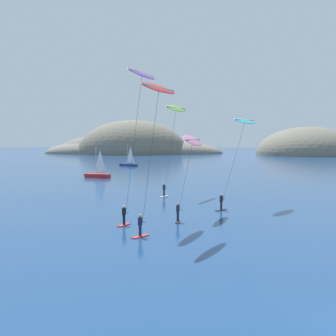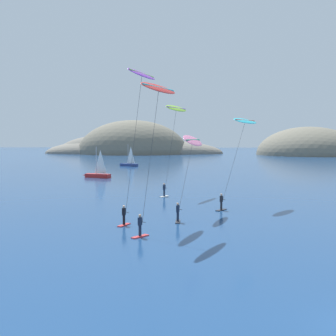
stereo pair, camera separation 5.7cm
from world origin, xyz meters
The scene contains 8 objects.
headland_island centered at (-13.68, 175.80, 0.00)m, with size 141.11×51.90×30.80m.
sailboat_near centered at (-24.68, 61.14, 0.64)m, with size 5.88×2.96×5.70m.
sailboat_far centered at (-23.30, 92.32, 0.64)m, with size 5.67×3.68×5.70m.
kitesurfer_purple centered at (-11.97, 22.36, 12.10)m, with size 3.14×7.03×13.54m.
kitesurfer_pink centered at (-7.35, 24.86, 6.59)m, with size 2.90×7.68×7.67m.
kitesurfer_cyan centered at (-1.70, 30.74, 8.51)m, with size 5.43×7.26×9.59m.
kitesurfer_red centered at (-10.11, 17.60, 10.40)m, with size 3.51×6.18×11.72m.
kitesurfer_lime centered at (-9.38, 39.36, 10.34)m, with size 3.69×6.77×11.64m.
Camera 1 is at (-7.69, -15.56, 7.36)m, focal length 45.00 mm.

